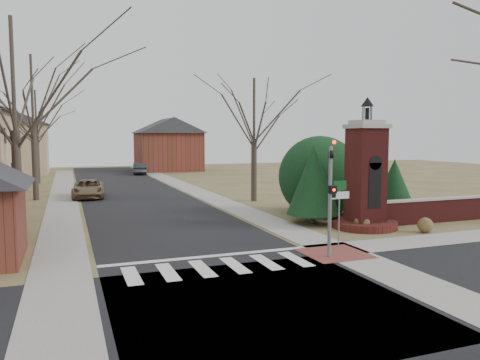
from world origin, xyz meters
name	(u,v)px	position (x,y,z in m)	size (l,w,h in m)	color
ground	(226,273)	(0.00, 0.00, 0.00)	(120.00, 120.00, 0.00)	brown
main_street	(135,196)	(0.00, 22.00, 0.01)	(8.00, 70.00, 0.01)	black
cross_street	(261,303)	(0.00, -3.00, 0.01)	(120.00, 8.00, 0.01)	black
crosswalk_zone	(219,267)	(0.00, 0.80, 0.01)	(8.00, 2.20, 0.02)	silver
stop_bar	(207,257)	(0.00, 2.30, 0.01)	(8.00, 0.35, 0.02)	silver
sidewalk_right_main	(200,193)	(5.20, 22.00, 0.01)	(2.00, 60.00, 0.02)	gray
sidewalk_left	(63,199)	(-5.20, 22.00, 0.01)	(2.00, 60.00, 0.02)	gray
curb_apron	(335,254)	(4.80, 1.00, 0.01)	(2.40, 2.40, 0.02)	brown
traffic_signal_pole	(330,190)	(4.30, 0.57, 2.59)	(0.28, 0.41, 4.50)	slate
sign_post	(339,200)	(5.59, 1.99, 1.95)	(0.90, 0.07, 2.75)	slate
brick_gate_monument	(365,185)	(9.00, 4.99, 2.17)	(3.20, 3.20, 6.47)	#581B1A
brick_garden_wall	(436,210)	(13.50, 5.00, 0.66)	(7.50, 0.50, 1.30)	#581B1A
house_distant_left	(2,139)	(-12.01, 48.00, 4.25)	(10.80, 8.80, 8.53)	#D1B38B
house_distant_right	(168,143)	(7.99, 47.99, 3.65)	(8.80, 8.80, 7.30)	maroon
evergreen_near	(313,180)	(7.20, 7.00, 2.30)	(2.80, 2.80, 4.10)	#473D33
evergreen_mid	(354,171)	(10.50, 8.20, 2.60)	(3.40, 3.40, 4.70)	#473D33
evergreen_far	(394,184)	(12.50, 7.20, 1.90)	(2.40, 2.40, 3.30)	#473D33
evergreen_mass	(319,173)	(9.00, 9.50, 2.40)	(4.80, 4.80, 4.80)	black
bare_tree_0	(12,66)	(-7.00, 9.00, 7.70)	(8.05, 8.05, 11.15)	#473D33
bare_tree_1	(32,87)	(-7.00, 22.00, 8.03)	(8.40, 8.40, 11.64)	#473D33
bare_tree_2	(36,111)	(-7.50, 35.00, 7.03)	(7.35, 7.35, 10.19)	#473D33
bare_tree_3	(254,106)	(7.50, 16.00, 6.69)	(7.00, 7.00, 9.70)	#473D33
pickup_truck	(88,189)	(-3.40, 22.03, 0.67)	(2.23, 4.84, 1.35)	brown
distant_car	(139,168)	(3.40, 42.73, 0.71)	(1.49, 4.28, 1.41)	#2D3034
dry_shrub_left	(363,222)	(8.60, 4.60, 0.40)	(0.80, 0.80, 0.80)	brown
dry_shrub_right	(425,225)	(11.00, 3.00, 0.36)	(0.73, 0.73, 0.73)	brown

